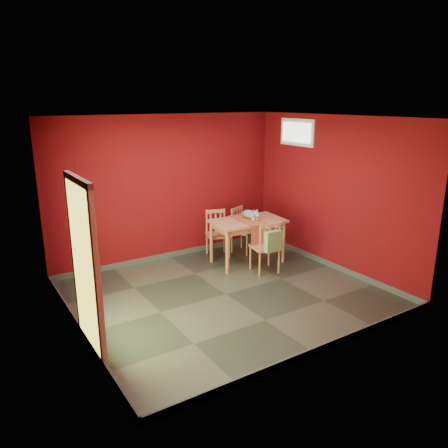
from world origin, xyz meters
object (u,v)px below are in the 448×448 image
chair_near (266,246)px  cat (250,213)px  picture_frame (276,236)px  dining_table (248,225)px  chair_far_right (243,229)px  tote_bag (273,241)px  chair_far_left (217,233)px

chair_near → cat: cat is taller
cat → picture_frame: (0.99, 0.42, -0.73)m
dining_table → chair_far_right: 0.67m
tote_bag → picture_frame: (1.12, 1.28, -0.44)m
chair_far_left → tote_bag: 1.44m
chair_far_left → chair_near: size_ratio=0.96×
chair_far_left → picture_frame: (1.36, -0.13, -0.26)m
chair_near → chair_far_right: bearing=75.8°
chair_far_right → tote_bag: 1.38m
chair_far_left → cat: 0.81m
chair_far_left → chair_far_right: size_ratio=1.00×
picture_frame → chair_far_right: bearing=176.1°
chair_far_right → tote_bag: size_ratio=2.08×
dining_table → tote_bag: size_ratio=3.21×
picture_frame → chair_far_left: bearing=174.7°
chair_far_right → picture_frame: size_ratio=2.23×
chair_far_left → dining_table: bearing=-66.5°
picture_frame → tote_bag: bearing=-131.2°
dining_table → chair_far_left: chair_far_left is taller
chair_far_left → tote_bag: bearing=-80.5°
chair_far_right → cat: (-0.18, -0.48, 0.47)m
dining_table → chair_near: chair_near is taller
chair_near → tote_bag: (-0.03, -0.22, 0.16)m
chair_far_right → chair_near: bearing=-104.2°
chair_far_left → tote_bag: size_ratio=2.09×
cat → chair_far_left: bearing=120.6°
dining_table → chair_far_left: size_ratio=1.54×
tote_bag → cat: (0.13, 0.86, 0.29)m
chair_far_left → picture_frame: chair_far_left is taller
chair_near → picture_frame: (1.10, 1.06, -0.28)m
dining_table → picture_frame: bearing=24.4°
tote_bag → cat: size_ratio=1.00×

